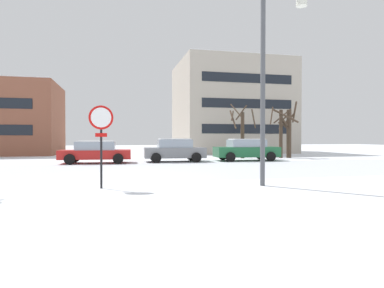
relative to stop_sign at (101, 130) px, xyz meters
name	(u,v)px	position (x,y,z in m)	size (l,w,h in m)	color
ground_plane	(133,179)	(1.09, 2.07, -1.83)	(120.00, 120.00, 0.00)	white
road_surface	(130,171)	(1.09, 5.41, -1.83)	(80.00, 8.68, 0.00)	silver
stop_sign	(101,130)	(0.00, 0.00, 0.00)	(0.76, 0.19, 2.61)	black
street_lamp	(270,69)	(5.46, -0.62, 2.06)	(1.67, 0.36, 6.48)	#4C4F54
parked_car_red	(96,152)	(-0.82, 10.77, -1.11)	(4.39, 2.21, 1.40)	red
parked_car_gray	(175,150)	(4.25, 10.94, -1.05)	(4.08, 2.20, 1.55)	slate
parked_car_green	(246,150)	(9.31, 10.78, -1.06)	(4.48, 2.13, 1.53)	#1E6038
tree_far_right	(281,131)	(13.19, 13.11, 0.30)	(1.86, 1.58, 4.15)	#423326
tree_far_left	(288,130)	(13.88, 13.14, 0.41)	(2.24, 2.44, 4.47)	#423326
tree_far_mid	(242,130)	(10.00, 13.42, 0.38)	(2.36, 2.34, 4.28)	#423326
building_far_right	(230,108)	(12.93, 24.21, 3.15)	(11.59, 10.09, 9.96)	#B2A899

